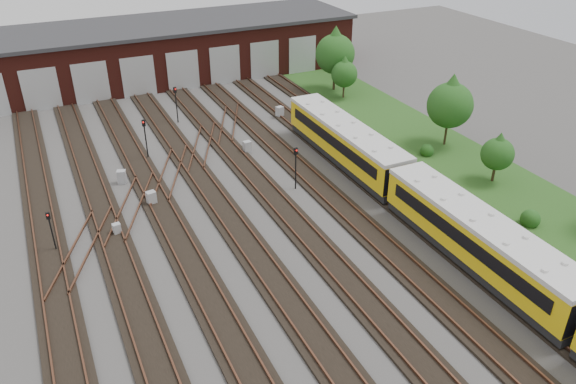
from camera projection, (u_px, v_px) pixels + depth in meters
name	position (u px, v px, depth m)	size (l,w,h in m)	color
ground	(288.00, 254.00, 36.30)	(120.00, 120.00, 0.00)	#403E3B
track_network	(282.00, 248.00, 36.65)	(30.40, 70.00, 0.33)	black
maintenance_shed	(143.00, 52.00, 66.19)	(51.00, 12.50, 6.35)	#4C1913
grass_verge	(429.00, 143.00, 51.23)	(8.00, 55.00, 0.05)	#274818
metro_train	(478.00, 239.00, 34.26)	(2.82, 47.49, 3.20)	black
signal_mast_0	(51.00, 227.00, 35.64)	(0.26, 0.24, 2.94)	black
signal_mast_1	(145.00, 134.00, 47.34)	(0.32, 0.31, 3.61)	black
signal_mast_2	(176.00, 100.00, 54.51)	(0.32, 0.30, 3.62)	black
signal_mast_3	(296.00, 163.00, 42.77)	(0.29, 0.27, 3.50)	black
relay_cabinet_0	(117.00, 229.00, 38.03)	(0.52, 0.43, 0.86)	#A4A6A9
relay_cabinet_1	(122.00, 177.00, 44.38)	(0.66, 0.55, 1.11)	#A4A6A9
relay_cabinet_2	(151.00, 198.00, 41.46)	(0.65, 0.54, 1.09)	#A4A6A9
relay_cabinet_3	(280.00, 112.00, 56.52)	(0.68, 0.57, 1.14)	#A4A6A9
relay_cabinet_4	(247.00, 147.00, 49.32)	(0.64, 0.54, 1.07)	#A4A6A9
tree_0	(335.00, 49.00, 61.82)	(4.37, 4.37, 7.25)	#322716
tree_1	(345.00, 71.00, 60.34)	(2.83, 2.83, 4.69)	#322716
tree_2	(451.00, 100.00, 48.92)	(4.03, 4.03, 6.67)	#322716
tree_3	(498.00, 150.00, 43.58)	(2.56, 2.56, 4.25)	#322716
bush_0	(531.00, 216.00, 38.99)	(1.36, 1.36, 1.36)	#204E16
bush_1	(427.00, 149.00, 48.83)	(1.19, 1.19, 1.19)	#204E16
bush_2	(340.00, 73.00, 67.54)	(1.27, 1.27, 1.27)	#204E16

